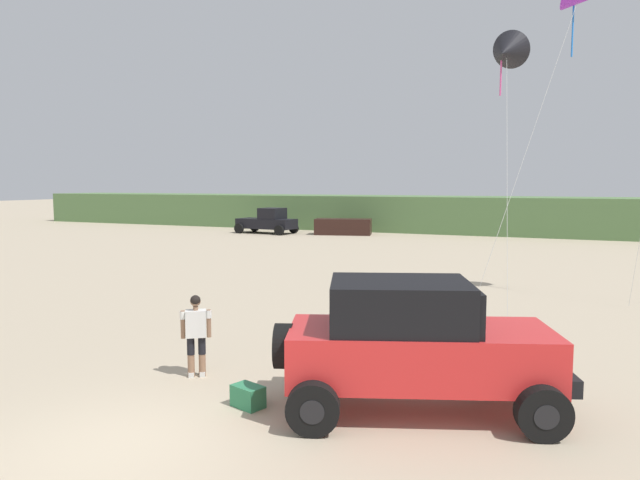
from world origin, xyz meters
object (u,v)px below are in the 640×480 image
jeep (416,343)px  person_watching (196,331)px  cooler_box (248,396)px  kite_yellow_diamond (507,52)px  distant_pickup (268,221)px  distant_sedan (343,227)px

jeep → person_watching: bearing=179.6°
cooler_box → kite_yellow_diamond: size_ratio=0.07×
jeep → distant_pickup: bearing=122.5°
distant_pickup → distant_sedan: bearing=12.5°
person_watching → kite_yellow_diamond: kite_yellow_diamond is taller
distant_sedan → kite_yellow_diamond: kite_yellow_diamond is taller
person_watching → kite_yellow_diamond: 12.31m
cooler_box → distant_sedan: size_ratio=0.13×
kite_yellow_diamond → distant_sedan: bearing=121.7°
distant_pickup → person_watching: bearing=-63.9°
jeep → kite_yellow_diamond: kite_yellow_diamond is taller
cooler_box → distant_pickup: (-16.66, 31.34, 0.75)m
person_watching → cooler_box: 2.17m
distant_sedan → kite_yellow_diamond: 27.53m
distant_pickup → distant_sedan: 5.91m
person_watching → distant_sedan: 32.92m
distant_sedan → cooler_box: bearing=-85.3°
person_watching → distant_sedan: (-9.12, 31.63, -0.34)m
person_watching → kite_yellow_diamond: (4.85, 9.01, 6.84)m
cooler_box → person_watching: bearing=169.1°
person_watching → jeep: bearing=-0.4°
person_watching → distant_sedan: person_watching is taller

